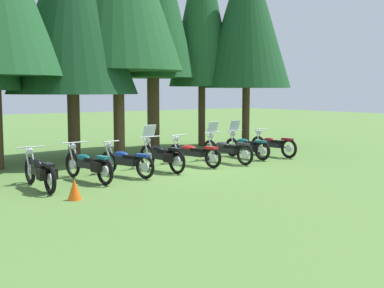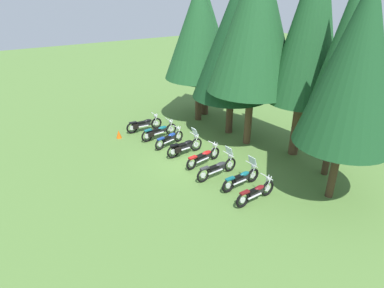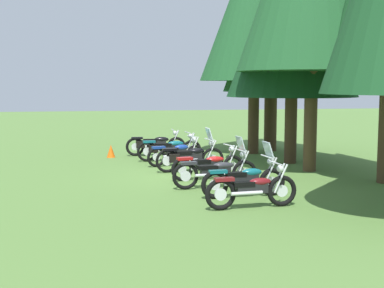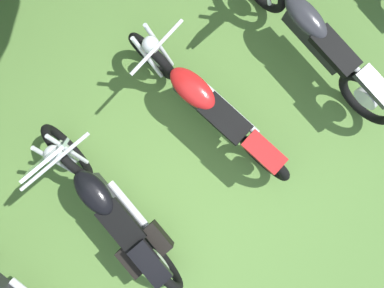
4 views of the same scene
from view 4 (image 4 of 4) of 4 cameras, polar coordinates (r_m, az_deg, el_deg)
ground_plane at (r=4.45m, az=-3.91°, el=-3.15°), size 80.00×80.00×0.00m
motorcycle_3 at (r=4.06m, az=-11.65°, el=-9.34°), size 0.78×2.23×1.38m
motorcycle_4 at (r=4.07m, az=2.28°, el=5.84°), size 0.76×2.26×0.98m
motorcycle_5 at (r=4.40m, az=17.58°, el=15.03°), size 0.76×2.37×1.37m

